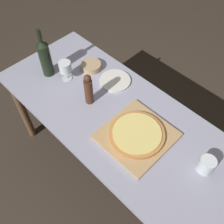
{
  "coord_description": "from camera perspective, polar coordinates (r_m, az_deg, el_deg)",
  "views": [
    {
      "loc": [
        -0.7,
        -0.68,
        2.04
      ],
      "look_at": [
        -0.04,
        -0.01,
        0.81
      ],
      "focal_mm": 42.0,
      "sensor_mm": 36.0,
      "label": 1
    }
  ],
  "objects": [
    {
      "name": "cutting_board",
      "position": [
        1.52,
        5.41,
        -5.13
      ],
      "size": [
        0.38,
        0.37,
        0.02
      ],
      "color": "tan",
      "rests_on": "dining_table"
    },
    {
      "name": "wine_bottle",
      "position": [
        1.81,
        -14.38,
        11.48
      ],
      "size": [
        0.08,
        0.08,
        0.36
      ],
      "color": "black",
      "rests_on": "dining_table"
    },
    {
      "name": "ground_plane",
      "position": [
        2.26,
        0.43,
        -11.84
      ],
      "size": [
        12.0,
        12.0,
        0.0
      ],
      "primitive_type": "plane",
      "color": "#382D23"
    },
    {
      "name": "pepper_mill",
      "position": [
        1.6,
        -5.14,
        4.84
      ],
      "size": [
        0.05,
        0.05,
        0.23
      ],
      "color": "#4C2819",
      "rests_on": "dining_table"
    },
    {
      "name": "dining_table",
      "position": [
        1.7,
        0.57,
        -2.37
      ],
      "size": [
        0.71,
        1.64,
        0.75
      ],
      "color": "#9393A8",
      "rests_on": "ground_plane"
    },
    {
      "name": "dinner_plate",
      "position": [
        1.79,
        0.68,
        6.86
      ],
      "size": [
        0.21,
        0.21,
        0.01
      ],
      "color": "silver",
      "rests_on": "dining_table"
    },
    {
      "name": "drinking_tumbler",
      "position": [
        1.47,
        19.87,
        -10.79
      ],
      "size": [
        0.08,
        0.08,
        0.09
      ],
      "color": "silver",
      "rests_on": "dining_table"
    },
    {
      "name": "pizza",
      "position": [
        1.5,
        5.47,
        -4.72
      ],
      "size": [
        0.32,
        0.32,
        0.02
      ],
      "color": "#BC7A3D",
      "rests_on": "cutting_board"
    },
    {
      "name": "small_bowl",
      "position": [
        1.87,
        -4.54,
        9.94
      ],
      "size": [
        0.14,
        0.14,
        0.04
      ],
      "color": "tan",
      "rests_on": "dining_table"
    },
    {
      "name": "wine_glass",
      "position": [
        1.77,
        -10.16,
        9.51
      ],
      "size": [
        0.08,
        0.08,
        0.14
      ],
      "color": "silver",
      "rests_on": "dining_table"
    }
  ]
}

